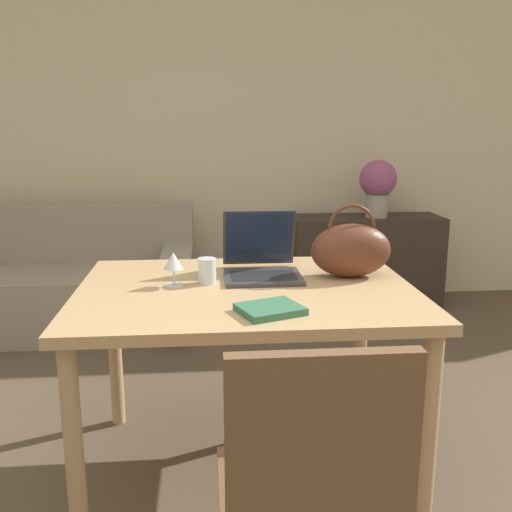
% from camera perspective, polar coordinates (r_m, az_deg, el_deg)
% --- Properties ---
extents(wall_back, '(10.00, 0.06, 2.70)m').
position_cam_1_polar(wall_back, '(4.51, -3.48, 12.58)').
color(wall_back, beige).
rests_on(wall_back, ground_plane).
extents(dining_table, '(1.28, 0.97, 0.78)m').
position_cam_1_polar(dining_table, '(2.20, -0.98, -5.31)').
color(dining_table, tan).
rests_on(dining_table, ground_plane).
extents(chair, '(0.44, 0.44, 0.93)m').
position_cam_1_polar(chair, '(1.49, 5.46, -22.41)').
color(chair, brown).
rests_on(chair, ground_plane).
extents(couch, '(1.84, 0.78, 0.82)m').
position_cam_1_polar(couch, '(4.16, -19.07, -2.94)').
color(couch, gray).
rests_on(couch, ground_plane).
extents(sideboard, '(1.13, 0.40, 0.70)m').
position_cam_1_polar(sideboard, '(4.48, 10.86, -0.54)').
color(sideboard, '#332823').
rests_on(sideboard, ground_plane).
extents(laptop, '(0.31, 0.34, 0.26)m').
position_cam_1_polar(laptop, '(2.35, 0.51, -0.19)').
color(laptop, '#38383D').
rests_on(laptop, dining_table).
extents(drinking_glass, '(0.07, 0.07, 0.10)m').
position_cam_1_polar(drinking_glass, '(2.22, -4.92, -1.49)').
color(drinking_glass, silver).
rests_on(drinking_glass, dining_table).
extents(wine_glass, '(0.07, 0.07, 0.13)m').
position_cam_1_polar(wine_glass, '(2.19, -8.26, -0.66)').
color(wine_glass, silver).
rests_on(wine_glass, dining_table).
extents(handbag, '(0.33, 0.18, 0.30)m').
position_cam_1_polar(handbag, '(2.33, 9.47, 0.63)').
color(handbag, '#592D1E').
rests_on(handbag, dining_table).
extents(flower_vase, '(0.28, 0.28, 0.43)m').
position_cam_1_polar(flower_vase, '(4.36, 12.08, 7.02)').
color(flower_vase, '#9E998E').
rests_on(flower_vase, sideboard).
extents(book, '(0.24, 0.22, 0.02)m').
position_cam_1_polar(book, '(1.88, 1.42, -5.35)').
color(book, '#336B4C').
rests_on(book, dining_table).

